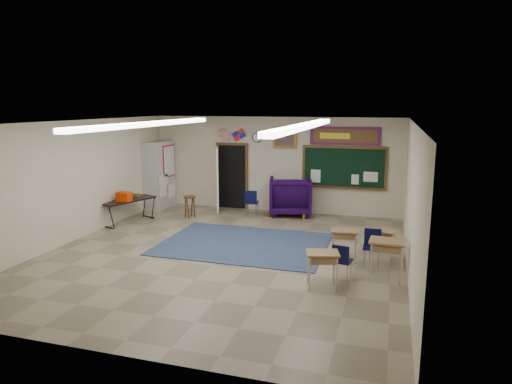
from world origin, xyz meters
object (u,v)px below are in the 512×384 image
(folding_table, at_px, (129,210))
(wooden_stool, at_px, (190,206))
(wingback_armchair, at_px, (290,196))
(student_desk_front_right, at_px, (382,243))
(student_desk_front_left, at_px, (344,243))

(folding_table, bearing_deg, wooden_stool, 56.53)
(wingback_armchair, bearing_deg, folding_table, 15.28)
(wingback_armchair, height_order, student_desk_front_right, wingback_armchair)
(student_desk_front_right, relative_size, folding_table, 0.39)
(student_desk_front_right, bearing_deg, student_desk_front_left, -146.08)
(wingback_armchair, xyz_separation_m, folding_table, (-4.27, -2.33, -0.22))
(folding_table, bearing_deg, student_desk_front_left, 6.61)
(wooden_stool, bearing_deg, folding_table, -143.72)
(wingback_armchair, distance_m, wooden_stool, 3.10)
(student_desk_front_left, relative_size, wooden_stool, 1.07)
(folding_table, height_order, wooden_stool, folding_table)
(student_desk_front_left, bearing_deg, wingback_armchair, 112.72)
(student_desk_front_left, height_order, student_desk_front_right, student_desk_front_left)
(student_desk_front_left, distance_m, folding_table, 6.51)
(student_desk_front_right, distance_m, folding_table, 7.23)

